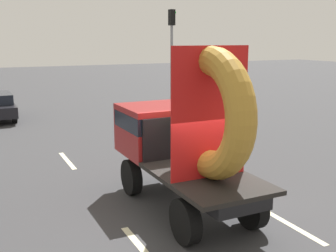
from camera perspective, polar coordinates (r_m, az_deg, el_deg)
ground_plane at (r=10.32m, az=4.85°, el=-12.24°), size 120.00×120.00×0.00m
flatbed_truck at (r=10.24m, az=1.84°, el=-1.12°), size 2.02×5.06×4.10m
traffic_light at (r=24.48m, az=0.53°, el=11.10°), size 0.42×0.36×5.93m
lane_dash_left_far at (r=15.04m, az=-13.85°, el=-4.70°), size 0.16×2.25×0.01m
lane_dash_right_near at (r=10.39m, az=15.51°, el=-12.47°), size 0.16×2.79×0.01m
lane_dash_right_far at (r=16.21m, az=-1.68°, el=-3.14°), size 0.16×2.62×0.01m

